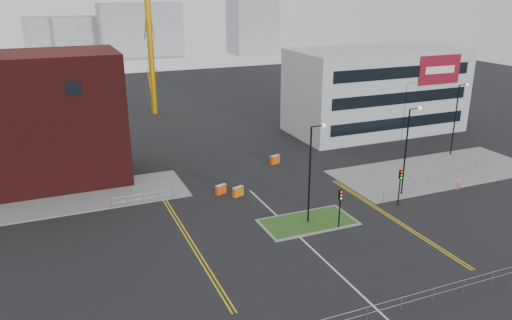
% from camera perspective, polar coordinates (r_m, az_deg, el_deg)
% --- Properties ---
extents(ground, '(200.00, 200.00, 0.00)m').
position_cam_1_polar(ground, '(38.97, 9.04, -12.36)').
color(ground, black).
rests_on(ground, ground).
extents(pavement_left, '(28.00, 8.00, 0.12)m').
position_cam_1_polar(pavement_left, '(53.84, -23.02, -4.48)').
color(pavement_left, slate).
rests_on(pavement_left, ground).
extents(pavement_right, '(24.00, 10.00, 0.12)m').
position_cam_1_polar(pavement_right, '(61.50, 19.79, -1.21)').
color(pavement_right, slate).
rests_on(pavement_right, ground).
extents(island_kerb, '(8.60, 4.60, 0.08)m').
position_cam_1_polar(island_kerb, '(45.88, 5.95, -7.07)').
color(island_kerb, slate).
rests_on(island_kerb, ground).
extents(grass_island, '(8.00, 4.00, 0.12)m').
position_cam_1_polar(grass_island, '(45.87, 5.95, -7.05)').
color(grass_island, '#2C511B').
rests_on(grass_island, ground).
extents(brick_building, '(24.20, 10.07, 14.24)m').
position_cam_1_polar(brick_building, '(57.68, -26.92, 3.61)').
color(brick_building, '#451111').
rests_on(brick_building, ground).
extents(office_block, '(25.00, 12.20, 12.00)m').
position_cam_1_polar(office_block, '(75.81, 13.50, 7.75)').
color(office_block, '#A3A6A8').
rests_on(office_block, ground).
extents(streetlamp_island, '(1.46, 0.36, 9.18)m').
position_cam_1_polar(streetlamp_island, '(43.90, 6.44, -0.71)').
color(streetlamp_island, black).
rests_on(streetlamp_island, ground).
extents(streetlamp_right_near, '(1.46, 0.36, 9.18)m').
position_cam_1_polar(streetlamp_right_near, '(52.06, 16.99, 1.74)').
color(streetlamp_right_near, black).
rests_on(streetlamp_right_near, ground).
extents(streetlamp_right_far, '(1.46, 0.36, 9.18)m').
position_cam_1_polar(streetlamp_right_far, '(66.98, 22.00, 4.93)').
color(streetlamp_right_far, black).
rests_on(streetlamp_right_far, ground).
extents(traffic_light_island, '(0.28, 0.33, 3.65)m').
position_cam_1_polar(traffic_light_island, '(44.20, 9.60, -4.69)').
color(traffic_light_island, black).
rests_on(traffic_light_island, ground).
extents(traffic_light_right, '(0.28, 0.33, 3.65)m').
position_cam_1_polar(traffic_light_right, '(50.14, 16.16, -2.29)').
color(traffic_light_right, black).
rests_on(traffic_light_right, ground).
extents(railing_front, '(24.05, 0.05, 1.10)m').
position_cam_1_polar(railing_front, '(34.48, 14.51, -15.82)').
color(railing_front, gray).
rests_on(railing_front, ground).
extents(railing_left, '(6.05, 0.05, 1.10)m').
position_cam_1_polar(railing_left, '(50.38, -12.81, -4.13)').
color(railing_left, gray).
rests_on(railing_left, ground).
extents(railing_right, '(19.05, 5.05, 1.10)m').
position_cam_1_polar(railing_right, '(58.58, 20.40, -1.52)').
color(railing_right, gray).
rests_on(railing_right, ground).
extents(centre_line, '(0.15, 30.00, 0.01)m').
position_cam_1_polar(centre_line, '(40.43, 7.54, -11.03)').
color(centre_line, silver).
rests_on(centre_line, ground).
extents(yellow_left_a, '(0.12, 24.00, 0.01)m').
position_cam_1_polar(yellow_left_a, '(43.93, -8.19, -8.47)').
color(yellow_left_a, gold).
rests_on(yellow_left_a, ground).
extents(yellow_left_b, '(0.12, 24.00, 0.01)m').
position_cam_1_polar(yellow_left_b, '(43.99, -7.81, -8.41)').
color(yellow_left_b, gold).
rests_on(yellow_left_b, ground).
extents(yellow_right_a, '(0.12, 20.00, 0.01)m').
position_cam_1_polar(yellow_right_a, '(48.24, 15.00, -6.35)').
color(yellow_right_a, gold).
rests_on(yellow_right_a, ground).
extents(yellow_right_b, '(0.12, 20.00, 0.01)m').
position_cam_1_polar(yellow_right_b, '(48.41, 15.28, -6.28)').
color(yellow_right_b, gold).
rests_on(yellow_right_b, ground).
extents(skyline_b, '(24.00, 12.00, 16.00)m').
position_cam_1_polar(skyline_b, '(160.89, -13.07, 14.22)').
color(skyline_b, gray).
rests_on(skyline_b, ground).
extents(skyline_c, '(14.00, 12.00, 28.00)m').
position_cam_1_polar(skyline_c, '(165.61, -0.39, 16.89)').
color(skyline_c, gray).
rests_on(skyline_c, ground).
extents(skyline_d, '(30.00, 12.00, 12.00)m').
position_cam_1_polar(skyline_d, '(168.83, -19.82, 13.13)').
color(skyline_d, gray).
rests_on(skyline_d, ground).
extents(pedestrian, '(0.72, 0.59, 1.70)m').
position_cam_1_polar(pedestrian, '(56.84, 22.17, -2.29)').
color(pedestrian, pink).
rests_on(pedestrian, ground).
extents(barrier_left, '(1.27, 0.79, 1.01)m').
position_cam_1_polar(barrier_left, '(51.00, -2.06, -3.58)').
color(barrier_left, orange).
rests_on(barrier_left, ground).
extents(barrier_mid, '(1.24, 0.76, 0.99)m').
position_cam_1_polar(barrier_mid, '(51.67, -4.02, -3.33)').
color(barrier_mid, '#FF440E').
rests_on(barrier_mid, ground).
extents(barrier_right, '(1.32, 0.82, 1.06)m').
position_cam_1_polar(barrier_right, '(60.34, 2.18, 0.08)').
color(barrier_right, '#F74E0D').
rests_on(barrier_right, ground).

